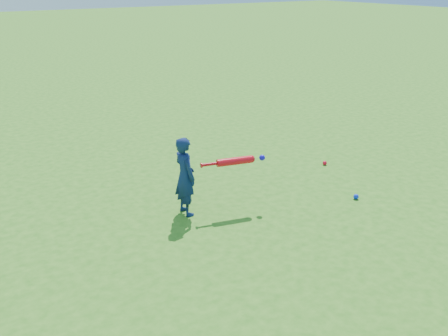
# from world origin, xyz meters

# --- Properties ---
(ground) EXTENTS (80.00, 80.00, 0.00)m
(ground) POSITION_xyz_m (0.00, 0.00, 0.00)
(ground) COLOR #2D6B19
(ground) RESTS_ON ground
(child) EXTENTS (0.24, 0.36, 0.98)m
(child) POSITION_xyz_m (-0.21, 0.41, 0.49)
(child) COLOR #101F4E
(child) RESTS_ON ground
(ground_ball_red) EXTENTS (0.07, 0.07, 0.07)m
(ground_ball_red) POSITION_xyz_m (2.42, 0.70, 0.03)
(ground_ball_red) COLOR red
(ground_ball_red) RESTS_ON ground
(ground_ball_blue) EXTENTS (0.07, 0.07, 0.07)m
(ground_ball_blue) POSITION_xyz_m (1.87, -0.45, 0.04)
(ground_ball_blue) COLOR #0D2AE4
(ground_ball_blue) RESTS_ON ground
(bat_swing) EXTENTS (0.83, 0.26, 0.10)m
(bat_swing) POSITION_xyz_m (0.41, 0.21, 0.63)
(bat_swing) COLOR red
(bat_swing) RESTS_ON ground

